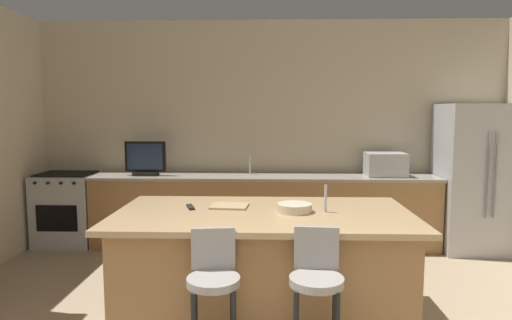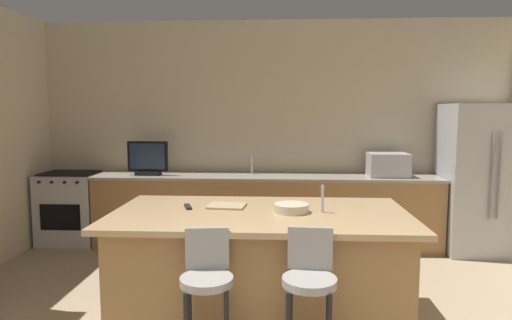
{
  "view_description": "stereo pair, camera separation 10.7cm",
  "coord_description": "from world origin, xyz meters",
  "px_view_note": "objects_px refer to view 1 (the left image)",
  "views": [
    {
      "loc": [
        0.02,
        -1.5,
        1.71
      ],
      "look_at": [
        -0.14,
        3.07,
        1.21
      ],
      "focal_mm": 31.16,
      "sensor_mm": 36.0,
      "label": 1
    },
    {
      "loc": [
        0.12,
        -1.49,
        1.71
      ],
      "look_at": [
        -0.14,
        3.07,
        1.21
      ],
      "focal_mm": 31.16,
      "sensor_mm": 36.0,
      "label": 2
    }
  ],
  "objects_px": {
    "range_oven": "(68,209)",
    "bar_stool_right": "(316,292)",
    "fruit_bowl": "(295,208)",
    "tv_remote": "(190,207)",
    "bar_stool_left": "(214,291)",
    "cell_phone": "(238,205)",
    "microwave": "(385,164)",
    "refrigerator": "(476,178)",
    "tv_monitor": "(145,160)",
    "kitchen_island": "(263,266)",
    "cutting_board": "(229,206)"
  },
  "relations": [
    {
      "from": "range_oven",
      "to": "bar_stool_right",
      "type": "relative_size",
      "value": 0.95
    },
    {
      "from": "fruit_bowl",
      "to": "tv_remote",
      "type": "xyz_separation_m",
      "value": [
        -0.85,
        0.11,
        -0.02
      ]
    },
    {
      "from": "bar_stool_left",
      "to": "cell_phone",
      "type": "xyz_separation_m",
      "value": [
        0.08,
        0.95,
        0.36
      ]
    },
    {
      "from": "fruit_bowl",
      "to": "microwave",
      "type": "bearing_deg",
      "value": 59.21
    },
    {
      "from": "refrigerator",
      "to": "bar_stool_right",
      "type": "distance_m",
      "value": 3.57
    },
    {
      "from": "bar_stool_left",
      "to": "microwave",
      "type": "bearing_deg",
      "value": 50.17
    },
    {
      "from": "bar_stool_right",
      "to": "fruit_bowl",
      "type": "bearing_deg",
      "value": 101.92
    },
    {
      "from": "microwave",
      "to": "fruit_bowl",
      "type": "height_order",
      "value": "microwave"
    },
    {
      "from": "tv_monitor",
      "to": "bar_stool_left",
      "type": "distance_m",
      "value": 3.06
    },
    {
      "from": "bar_stool_right",
      "to": "cell_phone",
      "type": "xyz_separation_m",
      "value": [
        -0.57,
        0.98,
        0.34
      ]
    },
    {
      "from": "bar_stool_left",
      "to": "tv_remote",
      "type": "height_order",
      "value": "bar_stool_left"
    },
    {
      "from": "fruit_bowl",
      "to": "tv_monitor",
      "type": "bearing_deg",
      "value": 131.06
    },
    {
      "from": "bar_stool_left",
      "to": "tv_remote",
      "type": "distance_m",
      "value": 0.96
    },
    {
      "from": "kitchen_island",
      "to": "tv_monitor",
      "type": "bearing_deg",
      "value": 126.85
    },
    {
      "from": "refrigerator",
      "to": "cell_phone",
      "type": "bearing_deg",
      "value": -147.29
    },
    {
      "from": "range_oven",
      "to": "cell_phone",
      "type": "xyz_separation_m",
      "value": [
        2.34,
        -1.86,
        0.46
      ]
    },
    {
      "from": "microwave",
      "to": "tv_monitor",
      "type": "height_order",
      "value": "tv_monitor"
    },
    {
      "from": "microwave",
      "to": "kitchen_island",
      "type": "bearing_deg",
      "value": -125.65
    },
    {
      "from": "range_oven",
      "to": "tv_remote",
      "type": "bearing_deg",
      "value": -45.09
    },
    {
      "from": "microwave",
      "to": "bar_stool_right",
      "type": "distance_m",
      "value": 3.09
    },
    {
      "from": "range_oven",
      "to": "bar_stool_right",
      "type": "xyz_separation_m",
      "value": [
        2.91,
        -2.84,
        0.12
      ]
    },
    {
      "from": "tv_monitor",
      "to": "bar_stool_right",
      "type": "bearing_deg",
      "value": -56.27
    },
    {
      "from": "fruit_bowl",
      "to": "cell_phone",
      "type": "bearing_deg",
      "value": 155.23
    },
    {
      "from": "kitchen_island",
      "to": "fruit_bowl",
      "type": "xyz_separation_m",
      "value": [
        0.25,
        -0.0,
        0.48
      ]
    },
    {
      "from": "fruit_bowl",
      "to": "cutting_board",
      "type": "distance_m",
      "value": 0.56
    },
    {
      "from": "fruit_bowl",
      "to": "cutting_board",
      "type": "bearing_deg",
      "value": 163.09
    },
    {
      "from": "bar_stool_left",
      "to": "fruit_bowl",
      "type": "distance_m",
      "value": 1.0
    },
    {
      "from": "fruit_bowl",
      "to": "cell_phone",
      "type": "distance_m",
      "value": 0.52
    },
    {
      "from": "cell_phone",
      "to": "kitchen_island",
      "type": "bearing_deg",
      "value": -37.93
    },
    {
      "from": "bar_stool_right",
      "to": "cutting_board",
      "type": "relative_size",
      "value": 3.24
    },
    {
      "from": "kitchen_island",
      "to": "bar_stool_right",
      "type": "bearing_deg",
      "value": -65.63
    },
    {
      "from": "refrigerator",
      "to": "microwave",
      "type": "relative_size",
      "value": 3.75
    },
    {
      "from": "kitchen_island",
      "to": "microwave",
      "type": "height_order",
      "value": "microwave"
    },
    {
      "from": "refrigerator",
      "to": "bar_stool_left",
      "type": "distance_m",
      "value": 3.99
    },
    {
      "from": "bar_stool_left",
      "to": "cutting_board",
      "type": "relative_size",
      "value": 3.16
    },
    {
      "from": "refrigerator",
      "to": "cutting_board",
      "type": "height_order",
      "value": "refrigerator"
    },
    {
      "from": "kitchen_island",
      "to": "tv_monitor",
      "type": "height_order",
      "value": "tv_monitor"
    },
    {
      "from": "range_oven",
      "to": "cell_phone",
      "type": "height_order",
      "value": "range_oven"
    },
    {
      "from": "tv_monitor",
      "to": "cell_phone",
      "type": "distance_m",
      "value": 2.23
    },
    {
      "from": "range_oven",
      "to": "tv_remote",
      "type": "xyz_separation_m",
      "value": [
        1.96,
        -1.96,
        0.47
      ]
    },
    {
      "from": "range_oven",
      "to": "bar_stool_left",
      "type": "relative_size",
      "value": 0.98
    },
    {
      "from": "refrigerator",
      "to": "tv_monitor",
      "type": "bearing_deg",
      "value": 179.84
    },
    {
      "from": "range_oven",
      "to": "fruit_bowl",
      "type": "height_order",
      "value": "fruit_bowl"
    },
    {
      "from": "tv_monitor",
      "to": "bar_stool_left",
      "type": "bearing_deg",
      "value": -66.32
    },
    {
      "from": "bar_stool_right",
      "to": "microwave",
      "type": "bearing_deg",
      "value": 72.72
    },
    {
      "from": "range_oven",
      "to": "cell_phone",
      "type": "relative_size",
      "value": 6.19
    },
    {
      "from": "microwave",
      "to": "bar_stool_right",
      "type": "height_order",
      "value": "microwave"
    },
    {
      "from": "microwave",
      "to": "cell_phone",
      "type": "height_order",
      "value": "microwave"
    },
    {
      "from": "microwave",
      "to": "cutting_board",
      "type": "relative_size",
      "value": 1.6
    },
    {
      "from": "bar_stool_right",
      "to": "tv_remote",
      "type": "xyz_separation_m",
      "value": [
        -0.95,
        0.88,
        0.35
      ]
    }
  ]
}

